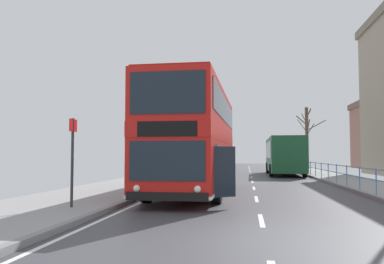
{
  "coord_description": "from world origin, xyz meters",
  "views": [
    {
      "loc": [
        -0.36,
        -7.45,
        1.62
      ],
      "look_at": [
        -2.31,
        6.76,
        2.46
      ],
      "focal_mm": 36.92,
      "sensor_mm": 36.0,
      "label": 1
    }
  ],
  "objects_px": {
    "double_decker_bus_main": "(195,140)",
    "bare_tree_far_00": "(307,136)",
    "background_bus_far_lane": "(284,155)",
    "bus_stop_sign_near": "(72,152)"
  },
  "relations": [
    {
      "from": "double_decker_bus_main",
      "to": "bare_tree_far_00",
      "type": "height_order",
      "value": "bare_tree_far_00"
    },
    {
      "from": "double_decker_bus_main",
      "to": "background_bus_far_lane",
      "type": "distance_m",
      "value": 17.61
    },
    {
      "from": "background_bus_far_lane",
      "to": "bus_stop_sign_near",
      "type": "distance_m",
      "value": 23.85
    },
    {
      "from": "double_decker_bus_main",
      "to": "bare_tree_far_00",
      "type": "distance_m",
      "value": 25.47
    },
    {
      "from": "bus_stop_sign_near",
      "to": "double_decker_bus_main",
      "type": "bearing_deg",
      "value": 63.42
    },
    {
      "from": "double_decker_bus_main",
      "to": "background_bus_far_lane",
      "type": "height_order",
      "value": "double_decker_bus_main"
    },
    {
      "from": "bus_stop_sign_near",
      "to": "bare_tree_far_00",
      "type": "bearing_deg",
      "value": 69.78
    },
    {
      "from": "bare_tree_far_00",
      "to": "bus_stop_sign_near",
      "type": "bearing_deg",
      "value": -110.22
    },
    {
      "from": "bus_stop_sign_near",
      "to": "bare_tree_far_00",
      "type": "relative_size",
      "value": 0.41
    },
    {
      "from": "background_bus_far_lane",
      "to": "bare_tree_far_00",
      "type": "bearing_deg",
      "value": 67.98
    }
  ]
}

